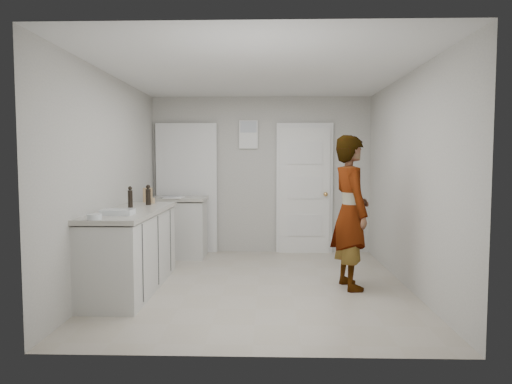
{
  "coord_description": "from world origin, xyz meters",
  "views": [
    {
      "loc": [
        0.13,
        -5.36,
        1.49
      ],
      "look_at": [
        -0.04,
        0.4,
        1.09
      ],
      "focal_mm": 32.0,
      "sensor_mm": 36.0,
      "label": 1
    }
  ],
  "objects_px": {
    "cake_mix_box": "(148,195)",
    "egg_bowl": "(94,217)",
    "spice_jar": "(153,201)",
    "baking_dish": "(118,212)",
    "oil_cruet_b": "(130,197)",
    "oil_cruet_a": "(148,195)",
    "person": "(351,212)"
  },
  "relations": [
    {
      "from": "spice_jar",
      "to": "oil_cruet_a",
      "type": "relative_size",
      "value": 0.29
    },
    {
      "from": "cake_mix_box",
      "to": "egg_bowl",
      "type": "xyz_separation_m",
      "value": [
        -0.03,
        -1.8,
        -0.07
      ]
    },
    {
      "from": "cake_mix_box",
      "to": "oil_cruet_a",
      "type": "xyz_separation_m",
      "value": [
        0.1,
        -0.36,
        0.03
      ]
    },
    {
      "from": "oil_cruet_a",
      "to": "baking_dish",
      "type": "relative_size",
      "value": 0.81
    },
    {
      "from": "spice_jar",
      "to": "egg_bowl",
      "type": "distance_m",
      "value": 1.64
    },
    {
      "from": "oil_cruet_b",
      "to": "egg_bowl",
      "type": "relative_size",
      "value": 1.83
    },
    {
      "from": "oil_cruet_b",
      "to": "egg_bowl",
      "type": "height_order",
      "value": "oil_cruet_b"
    },
    {
      "from": "oil_cruet_a",
      "to": "baking_dish",
      "type": "xyz_separation_m",
      "value": [
        -0.04,
        -1.04,
        -0.1
      ]
    },
    {
      "from": "oil_cruet_a",
      "to": "egg_bowl",
      "type": "height_order",
      "value": "oil_cruet_a"
    },
    {
      "from": "spice_jar",
      "to": "egg_bowl",
      "type": "bearing_deg",
      "value": -95.09
    },
    {
      "from": "person",
      "to": "oil_cruet_a",
      "type": "height_order",
      "value": "person"
    },
    {
      "from": "oil_cruet_b",
      "to": "baking_dish",
      "type": "distance_m",
      "value": 0.73
    },
    {
      "from": "person",
      "to": "spice_jar",
      "type": "xyz_separation_m",
      "value": [
        -2.46,
        0.61,
        0.07
      ]
    },
    {
      "from": "person",
      "to": "oil_cruet_b",
      "type": "distance_m",
      "value": 2.61
    },
    {
      "from": "cake_mix_box",
      "to": "oil_cruet_b",
      "type": "distance_m",
      "value": 0.69
    },
    {
      "from": "spice_jar",
      "to": "oil_cruet_b",
      "type": "bearing_deg",
      "value": -105.04
    },
    {
      "from": "oil_cruet_b",
      "to": "egg_bowl",
      "type": "xyz_separation_m",
      "value": [
        -0.01,
        -1.11,
        -0.1
      ]
    },
    {
      "from": "person",
      "to": "spice_jar",
      "type": "distance_m",
      "value": 2.54
    },
    {
      "from": "oil_cruet_a",
      "to": "egg_bowl",
      "type": "xyz_separation_m",
      "value": [
        -0.14,
        -1.44,
        -0.1
      ]
    },
    {
      "from": "cake_mix_box",
      "to": "egg_bowl",
      "type": "bearing_deg",
      "value": -96.82
    },
    {
      "from": "cake_mix_box",
      "to": "egg_bowl",
      "type": "relative_size",
      "value": 1.39
    },
    {
      "from": "person",
      "to": "cake_mix_box",
      "type": "height_order",
      "value": "person"
    },
    {
      "from": "cake_mix_box",
      "to": "oil_cruet_a",
      "type": "relative_size",
      "value": 0.75
    },
    {
      "from": "cake_mix_box",
      "to": "oil_cruet_b",
      "type": "height_order",
      "value": "oil_cruet_b"
    },
    {
      "from": "spice_jar",
      "to": "baking_dish",
      "type": "xyz_separation_m",
      "value": [
        -0.05,
        -1.23,
        -0.01
      ]
    },
    {
      "from": "oil_cruet_b",
      "to": "oil_cruet_a",
      "type": "bearing_deg",
      "value": 68.36
    },
    {
      "from": "baking_dish",
      "to": "egg_bowl",
      "type": "bearing_deg",
      "value": -102.99
    },
    {
      "from": "person",
      "to": "baking_dish",
      "type": "relative_size",
      "value": 5.59
    },
    {
      "from": "oil_cruet_b",
      "to": "spice_jar",
      "type": "bearing_deg",
      "value": 74.96
    },
    {
      "from": "person",
      "to": "oil_cruet_a",
      "type": "bearing_deg",
      "value": 69.11
    },
    {
      "from": "person",
      "to": "oil_cruet_b",
      "type": "relative_size",
      "value": 6.96
    },
    {
      "from": "spice_jar",
      "to": "baking_dish",
      "type": "relative_size",
      "value": 0.24
    }
  ]
}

